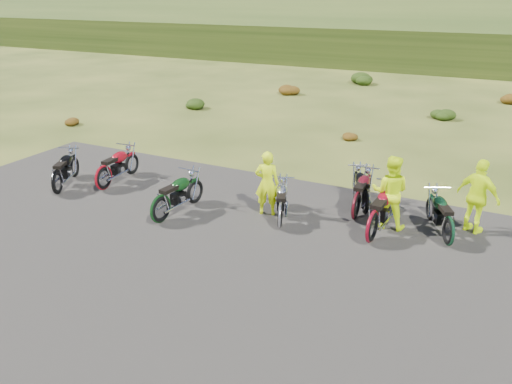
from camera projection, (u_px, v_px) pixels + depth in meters
The scene contains 21 objects.
ground at pixel (254, 235), 12.29m from camera, with size 300.00×300.00×0.00m, color #2C3C14.
gravel_pad at pixel (211, 273), 10.64m from camera, with size 20.00×12.00×0.04m, color black.
hill_slope at pixel (462, 46), 53.74m from camera, with size 300.00×46.00×3.00m, color #273A13, non-canonical shape.
hill_plateau at pixel (492, 19), 103.47m from camera, with size 300.00×90.00×9.17m, color #273A13.
shrub_0 at pixel (74, 120), 22.15m from camera, with size 0.77×0.77×0.45m, color #632B0C.
shrub_1 at pixel (194, 102), 25.31m from camera, with size 1.03×1.03×0.61m, color #1B330C.
shrub_2 at pixel (288, 88), 28.48m from camera, with size 1.30×1.30×0.77m, color #632B0C.
shrub_3 at pixel (363, 77), 31.64m from camera, with size 1.56×1.56×0.92m, color #1B330C.
shrub_4 at pixel (348, 134), 20.00m from camera, with size 0.77×0.77×0.45m, color #632B0C.
shrub_5 at pixel (442, 113), 23.16m from camera, with size 1.03×1.03×0.61m, color #1B330C.
motorcycle_0 at pixel (59, 194), 14.71m from camera, with size 2.07×0.69×1.09m, color black, non-canonical shape.
motorcycle_1 at pixel (105, 190), 15.01m from camera, with size 2.13×0.71×1.12m, color maroon, non-canonical shape.
motorcycle_2 at pixel (162, 223), 12.90m from camera, with size 2.13×0.71×1.12m, color black, non-canonical shape.
motorcycle_3 at pixel (280, 229), 12.61m from camera, with size 1.90×0.63×1.00m, color #ADADB2, non-canonical shape.
motorcycle_4 at pixel (355, 220), 13.09m from camera, with size 2.09×0.70×1.10m, color #460B13, non-canonical shape.
motorcycle_5 at pixel (364, 214), 13.40m from camera, with size 1.97×0.66×1.03m, color black, non-canonical shape.
motorcycle_6 at pixel (370, 243), 11.90m from camera, with size 2.25×0.75×1.18m, color maroon, non-canonical shape.
motorcycle_7 at pixel (446, 246), 11.77m from camera, with size 2.00×0.67×1.05m, color black, non-canonical shape.
person_middle at pixel (267, 184), 13.06m from camera, with size 0.64×0.42×1.75m, color #D2EF0C.
person_right_a at pixel (390, 193), 12.33m from camera, with size 0.91×0.71×1.87m, color #D2EF0C.
person_right_b at pixel (478, 198), 12.06m from camera, with size 1.10×0.46×1.87m, color #D2EF0C.
Camera 1 is at (4.97, -9.81, 5.60)m, focal length 35.00 mm.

